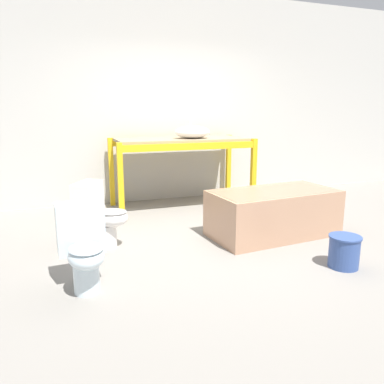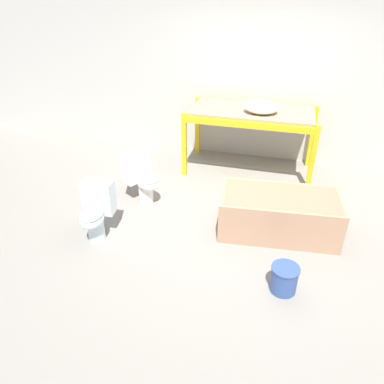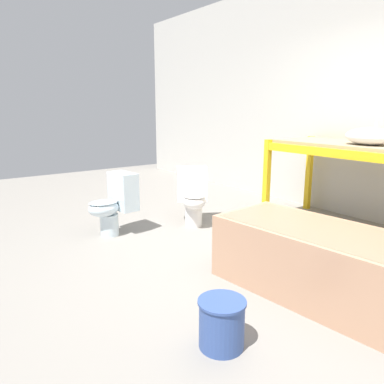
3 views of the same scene
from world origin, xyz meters
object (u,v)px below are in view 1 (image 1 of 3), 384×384
toilet_far (99,213)px  bucket_white (344,251)px  sink_basin (193,132)px  toilet_near (83,245)px  bathtub_main (273,210)px

toilet_far → bucket_white: toilet_far is taller
sink_basin → bucket_white: sink_basin is taller
toilet_near → bucket_white: size_ratio=2.31×
toilet_far → bucket_white: bearing=-92.0°
toilet_near → toilet_far: (0.22, 0.93, 0.00)m
sink_basin → bucket_white: bearing=-77.0°
sink_basin → toilet_near: (-1.71, -2.15, -0.74)m
bathtub_main → toilet_far: (-1.94, 0.28, 0.07)m
bathtub_main → toilet_far: bearing=166.4°
bathtub_main → toilet_far: toilet_far is taller
toilet_near → toilet_far: bearing=72.3°
bathtub_main → toilet_far: size_ratio=2.18×
sink_basin → toilet_far: sink_basin is taller
toilet_near → toilet_far: same height
bathtub_main → toilet_near: toilet_near is taller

